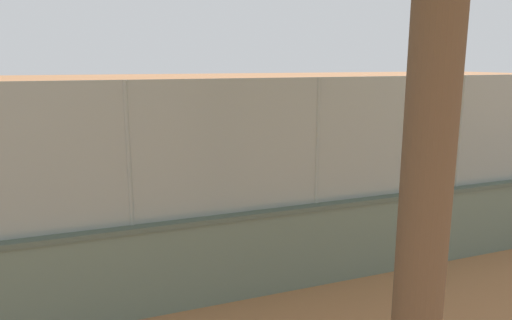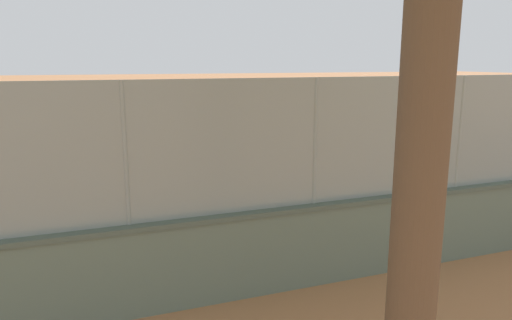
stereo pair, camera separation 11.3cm
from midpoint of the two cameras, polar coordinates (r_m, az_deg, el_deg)
The scene contains 7 objects.
ground_plane at distance 18.21m, azimuth -4.75°, elevation -0.33°, with size 260.00×260.00×0.00m, color #A36B42.
perimeter_wall at distance 10.13m, azimuth 22.57°, elevation -6.81°, with size 30.96×1.00×1.43m.
fence_panel_on_wall at distance 9.75m, azimuth 23.37°, elevation 3.06°, with size 30.41×0.61×2.10m.
player_at_service_line at distance 16.34m, azimuth -10.39°, elevation 1.49°, with size 0.98×0.85×1.59m.
player_foreground_swinging at distance 14.93m, azimuth -22.92°, elevation -0.10°, with size 0.77×1.26×1.63m.
player_baseline_waiting at distance 14.82m, azimuth 10.98°, elevation 0.09°, with size 1.00×0.76×1.46m.
sports_ball at distance 15.28m, azimuth -9.14°, elevation -2.63°, with size 0.08×0.08×0.08m, color yellow.
Camera 2 is at (4.54, 17.23, 3.78)m, focal length 33.58 mm.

